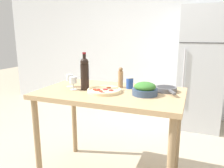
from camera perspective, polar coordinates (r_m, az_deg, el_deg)
name	(u,v)px	position (r m, az deg, el deg)	size (l,w,h in m)	color
wall_back	(154,43)	(4.11, 10.89, 10.39)	(6.40, 0.06, 2.60)	silver
refrigerator	(200,69)	(3.68, 22.11, 3.70)	(0.65, 0.72, 1.87)	#B7BCC1
prep_counter	(111,102)	(2.09, -0.39, -4.81)	(1.35, 0.80, 0.93)	tan
wine_bottle	(85,73)	(2.10, -7.14, 2.89)	(0.08, 0.08, 0.36)	black
wine_glass_near	(73,81)	(2.13, -10.12, 0.83)	(0.07, 0.07, 0.13)	silver
wine_glass_far	(70,78)	(2.26, -11.01, 1.47)	(0.07, 0.07, 0.13)	silver
pepper_mill	(121,78)	(2.19, 2.26, 1.63)	(0.05, 0.05, 0.21)	#AD7F51
salad_bowl	(145,89)	(1.94, 8.58, -1.35)	(0.22, 0.22, 0.12)	#384C6B
homemade_pizza	(104,90)	(2.03, -1.99, -1.68)	(0.32, 0.32, 0.03)	beige
salt_canister	(130,83)	(2.16, 4.64, 0.36)	(0.07, 0.07, 0.12)	#284CA3
cast_iron_skillet	(166,89)	(2.11, 13.91, -1.28)	(0.21, 0.30, 0.04)	#56565B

